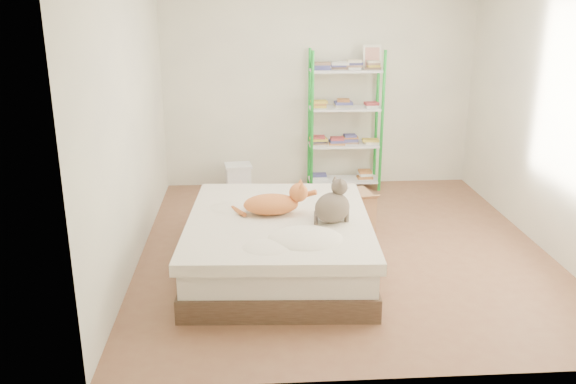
{
  "coord_description": "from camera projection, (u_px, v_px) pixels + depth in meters",
  "views": [
    {
      "loc": [
        -0.88,
        -5.34,
        2.32
      ],
      "look_at": [
        -0.53,
        -0.15,
        0.62
      ],
      "focal_mm": 38.0,
      "sensor_mm": 36.0,
      "label": 1
    }
  ],
  "objects": [
    {
      "name": "cardboard_box",
      "position": [
        345.0,
        210.0,
        6.3
      ],
      "size": [
        0.58,
        0.57,
        0.42
      ],
      "rotation": [
        0.0,
        0.0,
        0.15
      ],
      "color": "#AB7B4E",
      "rests_on": "ground"
    },
    {
      "name": "grey_cat",
      "position": [
        332.0,
        201.0,
        5.05
      ],
      "size": [
        0.41,
        0.39,
        0.38
      ],
      "primitive_type": null,
      "rotation": [
        0.0,
        0.0,
        1.99
      ],
      "color": "#63544C",
      "rests_on": "bed"
    },
    {
      "name": "orange_cat",
      "position": [
        271.0,
        202.0,
        5.26
      ],
      "size": [
        0.57,
        0.32,
        0.23
      ],
      "primitive_type": null,
      "rotation": [
        0.0,
        0.0,
        0.02
      ],
      "color": "orange",
      "rests_on": "bed"
    },
    {
      "name": "bed",
      "position": [
        279.0,
        244.0,
        5.3
      ],
      "size": [
        1.66,
        2.02,
        0.49
      ],
      "rotation": [
        0.0,
        0.0,
        -0.06
      ],
      "color": "brown",
      "rests_on": "ground"
    },
    {
      "name": "white_bin",
      "position": [
        238.0,
        178.0,
        7.38
      ],
      "size": [
        0.35,
        0.31,
        0.36
      ],
      "rotation": [
        0.0,
        0.0,
        0.13
      ],
      "color": "white",
      "rests_on": "ground"
    },
    {
      "name": "shelf_unit",
      "position": [
        346.0,
        119.0,
        7.38
      ],
      "size": [
        0.88,
        0.36,
        1.74
      ],
      "color": "green",
      "rests_on": "ground"
    },
    {
      "name": "room",
      "position": [
        346.0,
        113.0,
        5.44
      ],
      "size": [
        3.81,
        4.21,
        2.61
      ],
      "color": "#8B5F43",
      "rests_on": "ground"
    }
  ]
}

